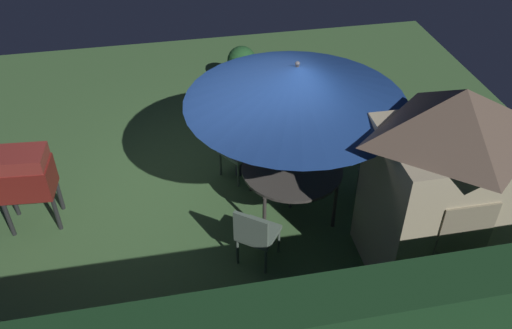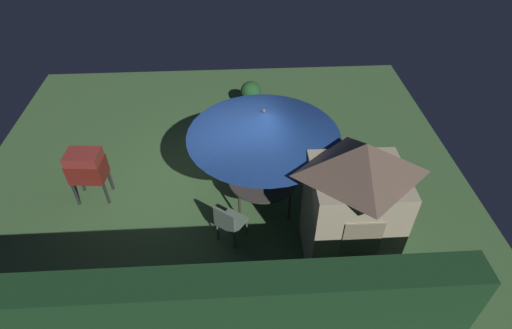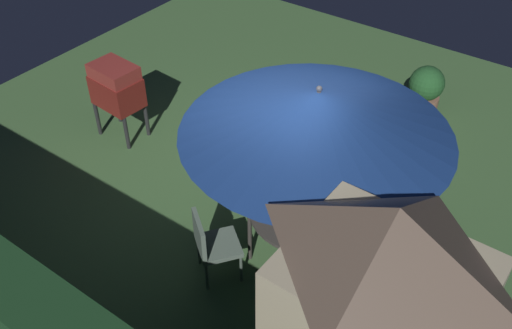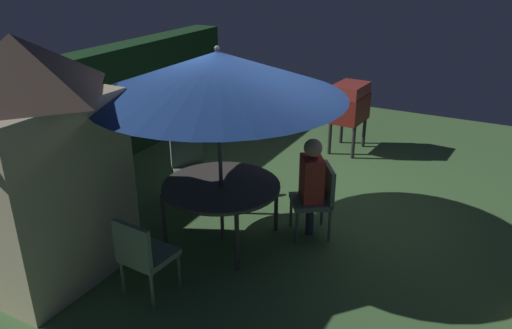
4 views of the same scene
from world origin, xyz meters
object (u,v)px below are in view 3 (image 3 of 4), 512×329
(garden_shed, at_px, (376,320))
(person_in_red, at_px, (307,146))
(chair_near_shed, at_px, (305,158))
(potted_plant_by_shed, at_px, (425,90))
(chair_far_side, at_px, (211,243))
(chair_toward_hedge, at_px, (411,279))
(patio_table, at_px, (309,211))
(patio_umbrella, at_px, (317,112))
(bbq_grill, at_px, (116,87))

(garden_shed, bearing_deg, person_in_red, -47.83)
(garden_shed, xyz_separation_m, chair_near_shed, (2.08, -2.31, -0.79))
(potted_plant_by_shed, distance_m, person_in_red, 2.79)
(chair_far_side, bearing_deg, chair_toward_hedge, -157.65)
(chair_far_side, distance_m, chair_toward_hedge, 2.19)
(patio_table, height_order, patio_umbrella, patio_umbrella)
(patio_umbrella, relative_size, chair_far_side, 3.15)
(chair_near_shed, bearing_deg, patio_umbrella, 123.88)
(chair_toward_hedge, relative_size, potted_plant_by_shed, 1.07)
(bbq_grill, bearing_deg, person_in_red, -170.47)
(garden_shed, bearing_deg, chair_toward_hedge, -85.37)
(bbq_grill, relative_size, person_in_red, 0.95)
(garden_shed, xyz_separation_m, chair_toward_hedge, (0.10, -1.24, -0.79))
(garden_shed, distance_m, potted_plant_by_shed, 5.25)
(chair_near_shed, xyz_separation_m, chair_far_side, (0.05, 1.90, 0.00))
(garden_shed, bearing_deg, patio_umbrella, -43.25)
(chair_near_shed, xyz_separation_m, chair_toward_hedge, (-1.98, 1.07, 0.00))
(chair_near_shed, bearing_deg, chair_toward_hedge, 151.57)
(patio_umbrella, bearing_deg, patio_table, 0.00)
(patio_umbrella, distance_m, chair_toward_hedge, 2.02)
(patio_table, height_order, chair_far_side, chair_far_side)
(patio_table, relative_size, patio_umbrella, 0.49)
(patio_table, distance_m, chair_near_shed, 1.18)
(bbq_grill, xyz_separation_m, chair_far_side, (-2.86, 1.34, -0.33))
(potted_plant_by_shed, bearing_deg, patio_umbrella, 91.20)
(garden_shed, xyz_separation_m, bbq_grill, (4.98, -1.75, -0.46))
(chair_toward_hedge, xyz_separation_m, person_in_red, (1.93, -1.00, 0.26))
(garden_shed, height_order, potted_plant_by_shed, garden_shed)
(patio_umbrella, height_order, potted_plant_by_shed, patio_umbrella)
(patio_umbrella, xyz_separation_m, chair_far_side, (0.70, 0.93, -1.52))
(chair_toward_hedge, bearing_deg, bbq_grill, -5.89)
(garden_shed, xyz_separation_m, chair_far_side, (2.13, -0.41, -0.79))
(garden_shed, distance_m, person_in_red, 3.07)
(chair_near_shed, distance_m, chair_toward_hedge, 2.25)
(person_in_red, bearing_deg, patio_table, 123.88)
(chair_far_side, relative_size, person_in_red, 0.71)
(patio_table, distance_m, patio_umbrella, 1.36)
(person_in_red, bearing_deg, bbq_grill, 9.53)
(potted_plant_by_shed, bearing_deg, bbq_grill, 42.73)
(patio_table, distance_m, potted_plant_by_shed, 3.63)
(patio_umbrella, distance_m, bbq_grill, 3.77)
(garden_shed, height_order, patio_umbrella, garden_shed)
(patio_umbrella, relative_size, bbq_grill, 2.36)
(garden_shed, bearing_deg, patio_table, -43.25)
(garden_shed, distance_m, patio_table, 2.06)
(patio_table, bearing_deg, garden_shed, 136.75)
(chair_toward_hedge, relative_size, person_in_red, 0.71)
(patio_umbrella, bearing_deg, chair_near_shed, -56.12)
(chair_far_side, distance_m, potted_plant_by_shed, 4.59)
(garden_shed, relative_size, chair_toward_hedge, 2.86)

